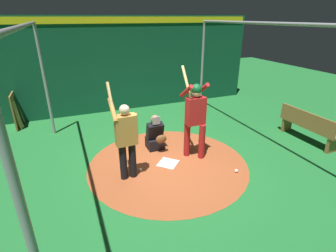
{
  "coord_description": "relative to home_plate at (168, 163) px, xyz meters",
  "views": [
    {
      "loc": [
        4.76,
        -1.97,
        3.15
      ],
      "look_at": [
        0.0,
        0.0,
        0.95
      ],
      "focal_mm": 27.57,
      "sensor_mm": 36.0,
      "label": 1
    }
  ],
  "objects": [
    {
      "name": "ground_plane",
      "position": [
        0.0,
        0.0,
        -0.01
      ],
      "size": [
        25.88,
        25.88,
        0.0
      ],
      "primitive_type": "plane",
      "color": "#1E6B2D"
    },
    {
      "name": "dirt_circle",
      "position": [
        0.0,
        0.0,
        -0.01
      ],
      "size": [
        3.64,
        3.64,
        0.01
      ],
      "primitive_type": "cylinder",
      "color": "#9E4C28",
      "rests_on": "ground"
    },
    {
      "name": "home_plate",
      "position": [
        0.0,
        0.0,
        0.0
      ],
      "size": [
        0.59,
        0.59,
        0.01
      ],
      "primitive_type": "cube",
      "rotation": [
        0.0,
        0.0,
        0.79
      ],
      "color": "white",
      "rests_on": "dirt_circle"
    },
    {
      "name": "batter",
      "position": [
        -0.09,
        0.71,
        1.09
      ],
      "size": [
        0.68,
        0.49,
        2.14
      ],
      "color": "maroon",
      "rests_on": "ground"
    },
    {
      "name": "catcher",
      "position": [
        -0.81,
        -0.02,
        0.35
      ],
      "size": [
        0.58,
        0.4,
        0.93
      ],
      "color": "black",
      "rests_on": "ground"
    },
    {
      "name": "visitor",
      "position": [
        0.17,
        -0.98,
        0.92
      ],
      "size": [
        0.54,
        0.5,
        1.99
      ],
      "rotation": [
        0.0,
        0.0,
        0.02
      ],
      "color": "black",
      "rests_on": "ground"
    },
    {
      "name": "back_wall",
      "position": [
        -4.22,
        0.0,
        1.6
      ],
      "size": [
        0.22,
        9.88,
        3.19
      ],
      "color": "#0F472D",
      "rests_on": "ground"
    },
    {
      "name": "cage_frame",
      "position": [
        0.0,
        0.0,
        2.12
      ],
      "size": [
        5.77,
        4.92,
        3.04
      ],
      "color": "gray",
      "rests_on": "ground"
    },
    {
      "name": "bat_rack",
      "position": [
        -3.97,
        -3.42,
        0.48
      ],
      "size": [
        1.18,
        0.21,
        1.05
      ],
      "color": "olive",
      "rests_on": "ground"
    },
    {
      "name": "bench",
      "position": [
        0.33,
        3.92,
        0.43
      ],
      "size": [
        1.69,
        0.36,
        0.85
      ],
      "color": "olive",
      "rests_on": "ground"
    },
    {
      "name": "baseball_0",
      "position": [
        0.06,
        -0.68,
        0.03
      ],
      "size": [
        0.07,
        0.07,
        0.07
      ],
      "primitive_type": "sphere",
      "color": "white",
      "rests_on": "dirt_circle"
    },
    {
      "name": "baseball_1",
      "position": [
        0.91,
        1.24,
        0.03
      ],
      "size": [
        0.07,
        0.07,
        0.07
      ],
      "primitive_type": "sphere",
      "color": "white",
      "rests_on": "dirt_circle"
    }
  ]
}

